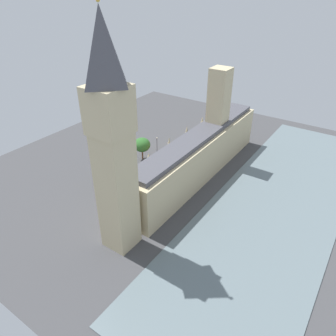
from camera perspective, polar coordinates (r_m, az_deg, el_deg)
ground_plane at (r=117.55m, az=4.44°, el=-0.94°), size 142.71×142.71×0.00m
river_thames at (r=108.16m, az=19.20°, el=-5.91°), size 37.07×128.44×0.25m
parliament_building at (r=113.17m, az=5.85°, el=3.04°), size 11.11×72.71×36.12m
clock_tower at (r=72.22m, az=-10.06°, el=4.76°), size 8.69×8.69×59.16m
car_dark_green_leading at (r=140.84m, az=6.83°, el=5.05°), size 2.03×4.44×1.74m
car_yellow_cab_corner at (r=133.98m, az=3.38°, el=3.80°), size 2.19×4.51×1.74m
double_decker_bus_kerbside at (r=123.97m, az=0.15°, el=2.39°), size 3.16×10.63×4.75m
double_decker_bus_far_end at (r=109.95m, az=-4.70°, el=-1.80°), size 3.25×10.65×4.75m
car_white_opposite_hall at (r=104.52m, az=-8.94°, el=-5.22°), size 2.04×4.23×1.74m
pedestrian_near_tower at (r=111.69m, az=-1.31°, el=-2.29°), size 0.67×0.65×1.60m
pedestrian_under_trees at (r=125.39m, az=3.59°, el=1.66°), size 0.65×0.58×1.53m
plane_tree_midblock at (r=123.94m, az=-4.71°, el=4.18°), size 6.50×6.50×9.09m
plane_tree_trailing at (r=108.76m, az=-10.86°, el=-0.21°), size 5.53×5.53×9.04m
street_lamp_by_river_gate at (r=116.44m, az=-7.57°, el=0.99°), size 0.56×0.56×6.13m
street_lamp_slot_10 at (r=129.88m, az=-2.02°, el=4.77°), size 0.56×0.56×6.69m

